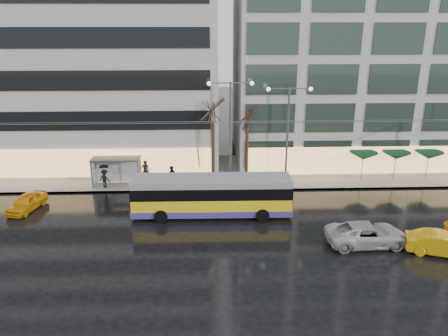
{
  "coord_description": "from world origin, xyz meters",
  "views": [
    {
      "loc": [
        0.14,
        -25.96,
        14.13
      ],
      "look_at": [
        1.25,
        5.0,
        3.51
      ],
      "focal_mm": 35.0,
      "sensor_mm": 36.0,
      "label": 1
    }
  ],
  "objects_px": {
    "taxi_a": "(27,202)",
    "street_lamp_near": "(230,119)",
    "trolleybus": "(212,197)",
    "bus_shelter": "(112,165)"
  },
  "relations": [
    {
      "from": "taxi_a",
      "to": "street_lamp_near",
      "type": "bearing_deg",
      "value": 31.47
    },
    {
      "from": "trolleybus",
      "to": "taxi_a",
      "type": "xyz_separation_m",
      "value": [
        -14.36,
        1.44,
        -0.83
      ]
    },
    {
      "from": "trolleybus",
      "to": "street_lamp_near",
      "type": "bearing_deg",
      "value": 75.44
    },
    {
      "from": "trolleybus",
      "to": "street_lamp_near",
      "type": "xyz_separation_m",
      "value": [
        1.7,
        6.54,
        4.51
      ]
    },
    {
      "from": "trolleybus",
      "to": "street_lamp_near",
      "type": "height_order",
      "value": "street_lamp_near"
    },
    {
      "from": "trolleybus",
      "to": "taxi_a",
      "type": "relative_size",
      "value": 3.11
    },
    {
      "from": "trolleybus",
      "to": "street_lamp_near",
      "type": "relative_size",
      "value": 1.31
    },
    {
      "from": "bus_shelter",
      "to": "street_lamp_near",
      "type": "xyz_separation_m",
      "value": [
        10.38,
        0.11,
        4.03
      ]
    },
    {
      "from": "street_lamp_near",
      "to": "taxi_a",
      "type": "relative_size",
      "value": 2.36
    },
    {
      "from": "bus_shelter",
      "to": "taxi_a",
      "type": "height_order",
      "value": "bus_shelter"
    }
  ]
}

